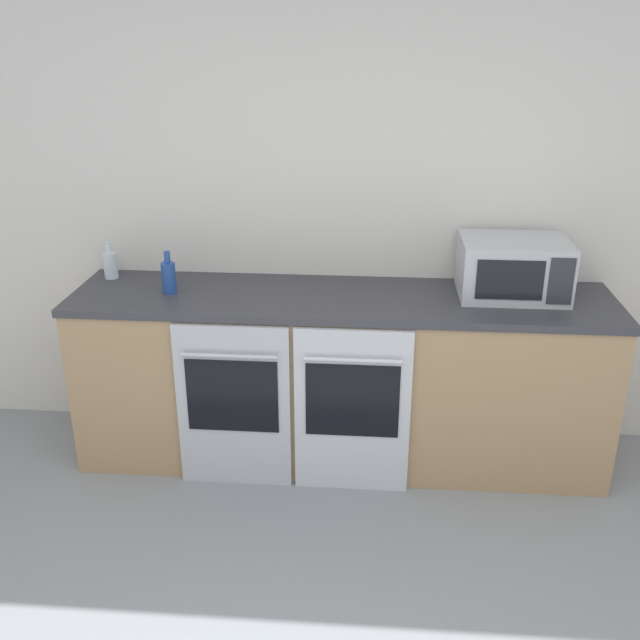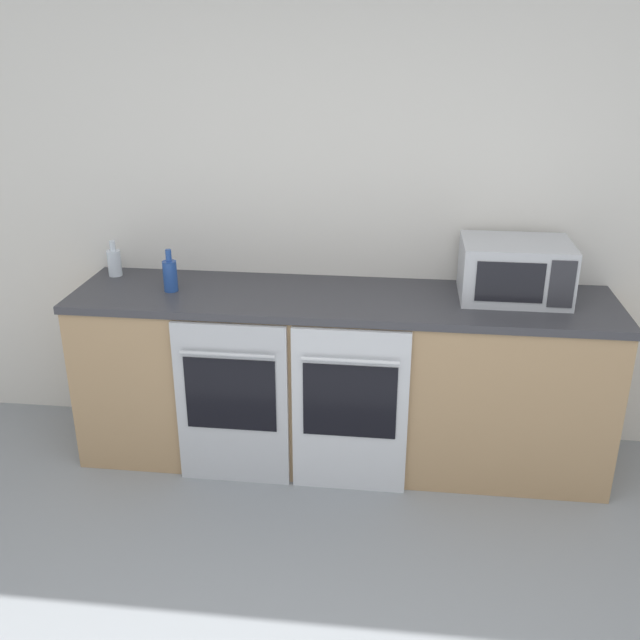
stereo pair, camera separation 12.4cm
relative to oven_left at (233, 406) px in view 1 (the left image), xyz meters
name	(u,v)px [view 1 (the left image)]	position (x,y,z in m)	size (l,w,h in m)	color
wall_back	(346,209)	(0.52, 0.68, 0.85)	(10.00, 0.06, 2.60)	silver
counter_back	(341,377)	(0.52, 0.33, 0.02)	(2.78, 0.65, 0.93)	tan
oven_left	(233,406)	(0.00, 0.00, 0.00)	(0.57, 0.06, 0.89)	#B7BABF
oven_right	(352,411)	(0.59, 0.00, 0.00)	(0.57, 0.06, 0.89)	silver
microwave	(513,268)	(1.38, 0.41, 0.63)	(0.53, 0.40, 0.29)	#B7BABF
bottle_blue	(169,277)	(-0.37, 0.30, 0.57)	(0.07, 0.07, 0.22)	#234793
bottle_clear	(110,264)	(-0.75, 0.51, 0.56)	(0.07, 0.07, 0.20)	silver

